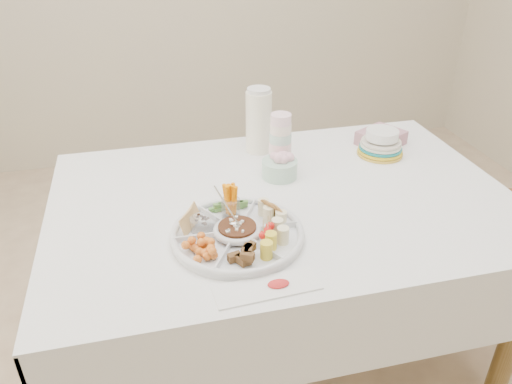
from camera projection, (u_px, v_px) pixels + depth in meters
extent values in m
plane|color=tan|center=(279.00, 356.00, 2.04)|extent=(4.00, 4.00, 0.00)
cube|color=white|center=(281.00, 284.00, 1.85)|extent=(1.52, 1.02, 0.76)
cube|color=brown|center=(505.00, 202.00, 2.13)|extent=(0.54, 0.54, 0.99)
cylinder|color=silver|center=(237.00, 232.00, 1.44)|extent=(0.38, 0.38, 0.04)
cylinder|color=#552815|center=(237.00, 230.00, 1.43)|extent=(0.11, 0.11, 0.04)
cylinder|color=white|center=(280.00, 139.00, 1.79)|extent=(0.09, 0.09, 0.23)
cylinder|color=white|center=(259.00, 120.00, 1.90)|extent=(0.13, 0.13, 0.26)
cylinder|color=#93BCA8|center=(280.00, 165.00, 1.75)|extent=(0.16, 0.16, 0.09)
cube|color=#B47988|center=(381.00, 138.00, 2.00)|extent=(0.21, 0.20, 0.05)
cylinder|color=yellow|center=(381.00, 141.00, 1.91)|extent=(0.22, 0.22, 0.11)
cube|color=white|center=(267.00, 287.00, 1.26)|extent=(0.28, 0.11, 0.01)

